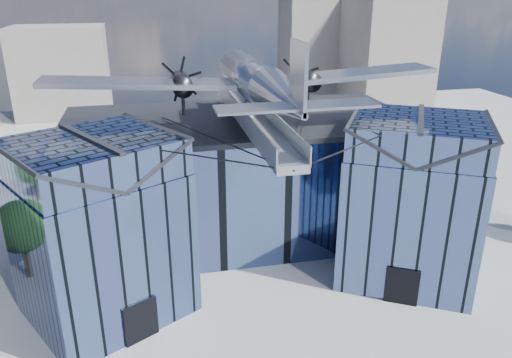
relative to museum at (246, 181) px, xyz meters
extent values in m
plane|color=gray|center=(0.00, -5.82, -5.54)|extent=(120.00, 120.00, 0.00)
cube|color=#445A8B|center=(0.00, 3.18, -0.79)|extent=(28.00, 14.00, 9.50)
cube|color=#24262B|center=(0.00, 3.18, 4.16)|extent=(28.00, 14.00, 0.40)
cube|color=#445A8B|center=(-10.50, -6.82, -0.79)|extent=(11.79, 11.43, 9.50)
cube|color=#445A8B|center=(-10.50, -6.82, 5.06)|extent=(11.56, 11.20, 2.20)
cube|color=#24262B|center=(-12.45, -7.94, 5.06)|extent=(7.98, 9.23, 2.40)
cube|color=#24262B|center=(-8.55, -5.69, 5.06)|extent=(7.98, 9.23, 2.40)
cube|color=#24262B|center=(-10.50, -6.82, 6.21)|extent=(4.30, 7.10, 0.18)
cube|color=black|center=(-8.48, -10.33, -4.24)|extent=(2.03, 1.32, 2.60)
cube|color=black|center=(-6.60, -4.57, -0.79)|extent=(0.34, 0.34, 9.50)
cube|color=#445A8B|center=(10.50, -6.82, -0.79)|extent=(11.79, 11.43, 9.50)
cube|color=#445A8B|center=(10.50, -6.82, 5.06)|extent=(11.56, 11.20, 2.20)
cube|color=#24262B|center=(8.55, -5.69, 5.06)|extent=(7.98, 9.23, 2.40)
cube|color=#24262B|center=(12.45, -7.94, 5.06)|extent=(7.98, 9.23, 2.40)
cube|color=#24262B|center=(10.50, -6.82, 6.21)|extent=(4.30, 7.10, 0.18)
cube|color=black|center=(8.48, -10.33, -4.24)|extent=(2.03, 1.32, 2.60)
cube|color=black|center=(6.60, -4.57, -0.79)|extent=(0.34, 0.34, 9.50)
cube|color=#959AA2|center=(0.00, -2.32, 5.56)|extent=(1.80, 21.00, 0.50)
cube|color=#959AA2|center=(-0.90, -2.32, 6.21)|extent=(0.08, 21.00, 1.10)
cube|color=#959AA2|center=(0.90, -2.32, 6.21)|extent=(0.08, 21.00, 1.10)
cylinder|color=#959AA2|center=(0.00, 7.18, 4.89)|extent=(0.44, 0.44, 1.35)
cylinder|color=#959AA2|center=(0.00, 1.18, 4.89)|extent=(0.44, 0.44, 1.35)
cylinder|color=#959AA2|center=(0.00, -2.82, 4.89)|extent=(0.44, 0.44, 1.35)
cylinder|color=#959AA2|center=(0.00, -1.82, 6.51)|extent=(0.70, 0.70, 1.40)
cylinder|color=black|center=(-5.25, -9.82, 5.86)|extent=(10.55, 6.08, 0.69)
cylinder|color=black|center=(5.25, -9.82, 5.86)|extent=(10.55, 6.08, 0.69)
cylinder|color=black|center=(-3.00, -4.32, 5.01)|extent=(6.09, 17.04, 1.19)
cylinder|color=black|center=(3.00, -4.32, 5.01)|extent=(6.09, 17.04, 1.19)
cylinder|color=#A3A8AF|center=(0.00, -1.82, 8.46)|extent=(2.50, 11.00, 2.50)
sphere|color=#A3A8AF|center=(0.00, 3.68, 8.46)|extent=(2.50, 2.50, 2.50)
cube|color=black|center=(0.00, 2.68, 9.15)|extent=(1.60, 1.40, 0.50)
cone|color=#A3A8AF|center=(0.00, -10.82, 8.76)|extent=(2.50, 7.00, 2.50)
cube|color=#A3A8AF|center=(0.00, -13.12, 10.36)|extent=(0.18, 2.40, 3.40)
cube|color=#A3A8AF|center=(0.00, -13.02, 8.96)|extent=(8.00, 1.80, 0.14)
cube|color=#A3A8AF|center=(-7.00, -0.82, 8.16)|extent=(14.00, 3.20, 1.08)
cylinder|color=black|center=(-4.60, -0.22, 7.91)|extent=(1.44, 3.20, 1.44)
cone|color=black|center=(-4.60, 1.58, 7.91)|extent=(0.70, 0.70, 0.70)
cube|color=black|center=(-4.60, 1.73, 7.91)|extent=(1.05, 0.06, 3.33)
cube|color=black|center=(-4.60, 1.73, 7.91)|extent=(2.53, 0.06, 2.53)
cube|color=black|center=(-4.60, 1.73, 7.91)|extent=(3.33, 0.06, 1.05)
cylinder|color=black|center=(-4.60, -0.82, 6.69)|extent=(0.24, 0.24, 1.75)
cube|color=#A3A8AF|center=(7.00, -0.82, 8.16)|extent=(14.00, 3.20, 1.08)
cylinder|color=black|center=(4.60, -0.22, 7.91)|extent=(1.44, 3.20, 1.44)
cone|color=black|center=(4.60, 1.58, 7.91)|extent=(0.70, 0.70, 0.70)
cube|color=black|center=(4.60, 1.73, 7.91)|extent=(1.05, 0.06, 3.33)
cube|color=black|center=(4.60, 1.73, 7.91)|extent=(2.53, 0.06, 2.53)
cube|color=black|center=(4.60, 1.73, 7.91)|extent=(3.33, 0.06, 1.05)
cylinder|color=black|center=(4.60, -0.82, 6.69)|extent=(0.24, 0.24, 1.75)
cube|color=gray|center=(32.00, 42.18, 3.46)|extent=(12.00, 14.00, 18.00)
cube|color=gray|center=(-20.00, 49.18, 1.46)|extent=(14.00, 10.00, 14.00)
cube|color=gray|center=(22.00, 52.18, 7.46)|extent=(9.00, 9.00, 26.00)
cylinder|color=#352415|center=(22.80, 8.18, -4.19)|extent=(0.48, 0.48, 2.70)
sphere|color=#234618|center=(22.80, 8.18, -1.78)|extent=(4.50, 4.50, 3.53)
camera|label=1|loc=(-7.05, -35.78, 14.48)|focal=35.00mm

